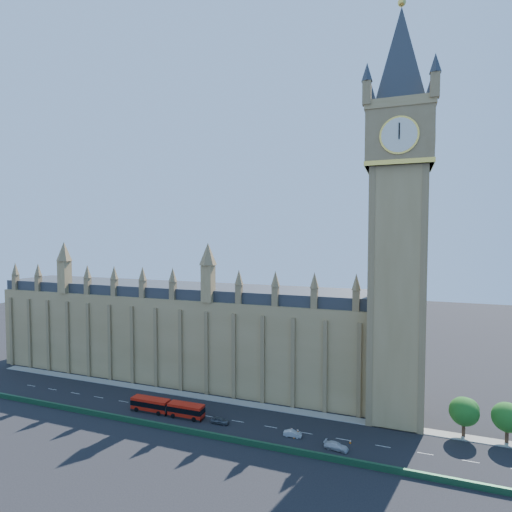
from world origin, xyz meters
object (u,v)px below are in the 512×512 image
(car_grey, at_px, (220,421))
(car_silver, at_px, (293,434))
(car_white, at_px, (336,446))
(red_bus, at_px, (167,407))

(car_grey, relative_size, car_silver, 1.09)
(car_grey, height_order, car_silver, car_grey)
(car_silver, bearing_deg, car_white, -104.60)
(car_white, bearing_deg, red_bus, 94.90)
(car_white, bearing_deg, car_grey, 93.44)
(car_silver, xyz_separation_m, car_white, (9.55, -2.02, 0.07))
(red_bus, distance_m, car_white, 40.71)
(car_white, bearing_deg, car_silver, 85.87)
(red_bus, bearing_deg, car_grey, -0.61)
(car_grey, bearing_deg, car_silver, -91.60)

